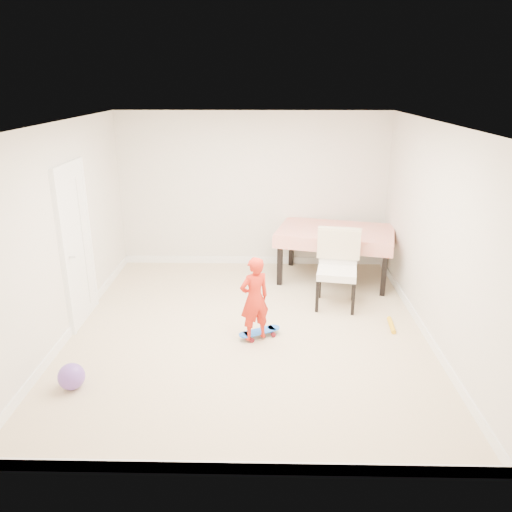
{
  "coord_description": "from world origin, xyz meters",
  "views": [
    {
      "loc": [
        0.22,
        -5.76,
        3.07
      ],
      "look_at": [
        0.1,
        0.2,
        0.95
      ],
      "focal_mm": 35.0,
      "sensor_mm": 36.0,
      "label": 1
    }
  ],
  "objects_px": {
    "dining_chair": "(337,270)",
    "balloon": "(71,377)",
    "dining_table": "(334,254)",
    "child": "(254,301)",
    "skateboard": "(259,334)"
  },
  "relations": [
    {
      "from": "dining_table",
      "to": "balloon",
      "type": "relative_size",
      "value": 6.35
    },
    {
      "from": "dining_table",
      "to": "skateboard",
      "type": "bearing_deg",
      "value": -106.88
    },
    {
      "from": "dining_table",
      "to": "child",
      "type": "height_order",
      "value": "child"
    },
    {
      "from": "skateboard",
      "to": "child",
      "type": "height_order",
      "value": "child"
    },
    {
      "from": "dining_chair",
      "to": "balloon",
      "type": "height_order",
      "value": "dining_chair"
    },
    {
      "from": "dining_chair",
      "to": "balloon",
      "type": "relative_size",
      "value": 3.91
    },
    {
      "from": "dining_table",
      "to": "balloon",
      "type": "height_order",
      "value": "dining_table"
    },
    {
      "from": "dining_table",
      "to": "skateboard",
      "type": "distance_m",
      "value": 2.31
    },
    {
      "from": "dining_table",
      "to": "child",
      "type": "relative_size",
      "value": 1.67
    },
    {
      "from": "dining_table",
      "to": "dining_chair",
      "type": "xyz_separation_m",
      "value": [
        -0.1,
        -1.02,
        0.13
      ]
    },
    {
      "from": "dining_chair",
      "to": "balloon",
      "type": "xyz_separation_m",
      "value": [
        -3.02,
        -2.09,
        -0.41
      ]
    },
    {
      "from": "dining_table",
      "to": "child",
      "type": "xyz_separation_m",
      "value": [
        -1.23,
        -2.05,
        0.11
      ]
    },
    {
      "from": "skateboard",
      "to": "dining_table",
      "type": "bearing_deg",
      "value": 30.7
    },
    {
      "from": "dining_table",
      "to": "skateboard",
      "type": "relative_size",
      "value": 3.18
    },
    {
      "from": "dining_table",
      "to": "child",
      "type": "distance_m",
      "value": 2.39
    }
  ]
}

